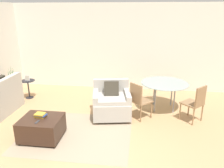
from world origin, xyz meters
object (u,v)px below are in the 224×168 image
object	(u,v)px
tv_remote_primary	(37,122)
dining_chair_near_right	(196,101)
side_table	(28,86)
dining_chair_near_left	(139,99)
armchair	(112,103)
potted_plant	(14,89)
dining_table	(165,85)
ottoman	(42,127)
book_stack	(40,115)
picture_frame	(27,78)

from	to	relation	value
tv_remote_primary	dining_chair_near_right	xyz separation A→B (m)	(3.26, 1.30, 0.06)
side_table	dining_chair_near_left	world-z (taller)	dining_chair_near_left
armchair	tv_remote_primary	distance (m)	1.84
tv_remote_primary	potted_plant	xyz separation A→B (m)	(-1.80, 2.20, -0.21)
tv_remote_primary	dining_table	bearing A→B (deg)	37.02
ottoman	side_table	world-z (taller)	side_table
book_stack	dining_table	xyz separation A→B (m)	(2.63, 1.74, 0.16)
picture_frame	dining_chair_near_left	size ratio (longest dim) A/B	0.18
picture_frame	dining_chair_near_right	bearing A→B (deg)	-11.08
book_stack	potted_plant	size ratio (longest dim) A/B	0.26
dining_table	tv_remote_primary	bearing A→B (deg)	-142.98
ottoman	picture_frame	xyz separation A→B (m)	(-1.33, 2.04, 0.38)
ottoman	dining_chair_near_right	xyz separation A→B (m)	(3.26, 1.14, 0.27)
armchair	dining_table	size ratio (longest dim) A/B	0.83
armchair	dining_chair_near_left	xyz separation A→B (m)	(0.66, -0.01, 0.15)
potted_plant	dining_chair_near_left	size ratio (longest dim) A/B	1.09
book_stack	dining_chair_near_left	xyz separation A→B (m)	(1.97, 1.09, 0.02)
dining_table	dining_chair_near_right	distance (m)	0.94
potted_plant	book_stack	bearing A→B (deg)	-48.11
armchair	tv_remote_primary	bearing A→B (deg)	-134.45
potted_plant	dining_table	xyz separation A→B (m)	(4.40, -0.24, 0.41)
ottoman	dining_chair_near_right	world-z (taller)	dining_chair_near_right
armchair	dining_chair_near_right	bearing A→B (deg)	-0.23
tv_remote_primary	dining_chair_near_left	world-z (taller)	dining_chair_near_left
potted_plant	dining_chair_near_left	bearing A→B (deg)	-13.39
armchair	book_stack	xyz separation A→B (m)	(-1.32, -1.09, 0.13)
picture_frame	dining_table	world-z (taller)	dining_table
dining_chair_near_left	tv_remote_primary	bearing A→B (deg)	-146.14
book_stack	picture_frame	size ratio (longest dim) A/B	1.60
side_table	picture_frame	xyz separation A→B (m)	(0.00, 0.00, 0.24)
side_table	dining_chair_near_left	distance (m)	3.40
armchair	book_stack	distance (m)	1.72
picture_frame	dining_chair_near_left	xyz separation A→B (m)	(3.28, -0.90, -0.11)
potted_plant	dining_chair_near_right	distance (m)	5.15
dining_chair_near_right	potted_plant	bearing A→B (deg)	170.00
dining_table	dining_chair_near_left	xyz separation A→B (m)	(-0.66, -0.66, -0.14)
dining_chair_near_right	picture_frame	bearing A→B (deg)	168.92
ottoman	book_stack	size ratio (longest dim) A/B	3.17
tv_remote_primary	picture_frame	distance (m)	2.58
book_stack	picture_frame	bearing A→B (deg)	123.33
dining_chair_near_left	book_stack	bearing A→B (deg)	-151.19
armchair	dining_table	distance (m)	1.49
picture_frame	dining_chair_near_left	world-z (taller)	dining_chair_near_left
dining_table	dining_chair_near_left	bearing A→B (deg)	-135.00
book_stack	dining_table	distance (m)	3.16
tv_remote_primary	side_table	bearing A→B (deg)	121.24
ottoman	dining_chair_near_left	xyz separation A→B (m)	(1.95, 1.14, 0.27)
ottoman	dining_table	world-z (taller)	dining_table
dining_table	dining_chair_near_right	world-z (taller)	dining_chair_near_right
armchair	dining_chair_near_right	xyz separation A→B (m)	(1.97, -0.01, 0.15)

